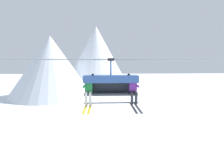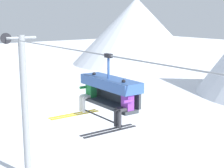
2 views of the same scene
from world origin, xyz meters
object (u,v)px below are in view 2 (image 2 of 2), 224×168
at_px(skier_purple, 124,104).
at_px(skier_green, 88,92).
at_px(lift_tower_near, 24,105).
at_px(chairlift_chair, 111,88).

bearing_deg(skier_purple, skier_green, 180.00).
xyz_separation_m(lift_tower_near, skier_green, (8.15, -0.92, 2.34)).
relative_size(skier_green, skier_purple, 1.00).
bearing_deg(lift_tower_near, chairlift_chair, -4.44).
distance_m(chairlift_chair, skier_green, 1.01).
xyz_separation_m(lift_tower_near, chairlift_chair, (9.11, -0.71, 2.61)).
distance_m(lift_tower_near, skier_purple, 10.37).
relative_size(lift_tower_near, skier_green, 4.74).
height_order(chairlift_chair, skier_green, chairlift_chair).
relative_size(chairlift_chair, skier_purple, 1.38).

